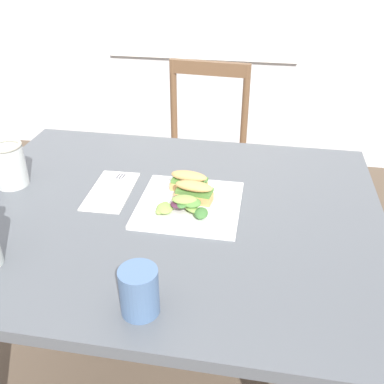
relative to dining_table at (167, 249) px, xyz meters
name	(u,v)px	position (x,y,z in m)	size (l,w,h in m)	color
dining_table	(167,249)	(0.00, 0.00, 0.00)	(1.12, 0.90, 0.74)	#51565B
chair_wooden_far	(201,161)	(-0.04, 0.87, -0.16)	(0.43, 0.43, 0.87)	brown
plate_lunch	(189,205)	(0.06, 0.02, 0.14)	(0.27, 0.27, 0.01)	white
sandwich_half_front	(194,191)	(0.07, 0.04, 0.17)	(0.10, 0.06, 0.06)	tan
sandwich_half_back	(189,181)	(0.05, 0.09, 0.17)	(0.10, 0.06, 0.06)	tan
salad_mixed_greens	(184,204)	(0.05, -0.02, 0.16)	(0.14, 0.11, 0.04)	#6B9E47
napkin_folded	(111,191)	(-0.17, 0.06, 0.13)	(0.11, 0.22, 0.00)	silver
fork_on_napkin	(113,187)	(-0.17, 0.08, 0.14)	(0.03, 0.19, 0.00)	silver
mason_jar_iced_tea	(9,166)	(-0.46, 0.05, 0.19)	(0.09, 0.09, 0.13)	#C67528
cup_extra_side	(139,291)	(0.03, -0.36, 0.18)	(0.07, 0.07, 0.10)	#4C6B93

